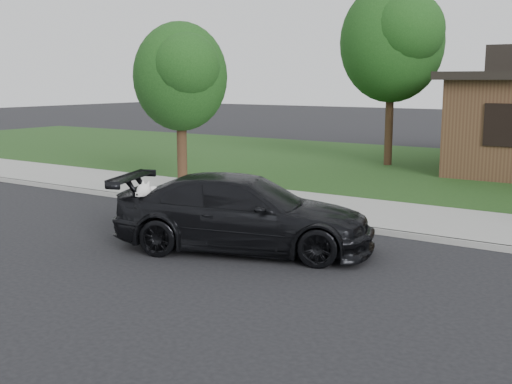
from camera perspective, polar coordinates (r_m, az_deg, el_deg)
The scene contains 6 objects.
ground at distance 10.07m, azimuth 7.50°, elevation -8.30°, with size 120.00×120.00×0.00m, color black.
sidewalk at distance 14.57m, azimuth 16.20°, elevation -2.64°, with size 60.00×3.00×0.12m, color gray.
curb at distance 13.18m, azimuth 14.24°, elevation -3.87°, with size 60.00×0.12×0.12m, color gray.
sedan at distance 11.90m, azimuth -1.11°, elevation -1.87°, with size 5.19×3.45×1.40m.
tree_0 at distance 23.15m, azimuth 12.27°, elevation 13.07°, with size 3.78×3.60×6.34m.
tree_2 at distance 17.93m, azimuth -6.62°, elevation 10.31°, with size 2.73×2.60×4.59m.
Camera 1 is at (4.14, -8.62, 3.14)m, focal length 45.00 mm.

